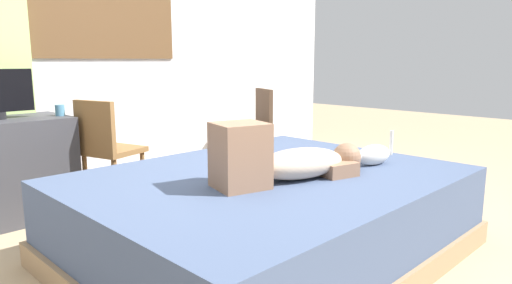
{
  "coord_description": "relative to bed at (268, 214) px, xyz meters",
  "views": [
    {
      "loc": [
        -1.77,
        -1.72,
        1.15
      ],
      "look_at": [
        0.2,
        0.26,
        0.65
      ],
      "focal_mm": 31.91,
      "sensor_mm": 36.0,
      "label": 1
    }
  ],
  "objects": [
    {
      "name": "chair_spare",
      "position": [
        1.41,
        1.52,
        0.26
      ],
      "size": [
        0.5,
        0.5,
        0.86
      ],
      "color": "#4C3828",
      "rests_on": "ground"
    },
    {
      "name": "person_lying",
      "position": [
        -0.04,
        -0.17,
        0.36
      ],
      "size": [
        0.94,
        0.47,
        0.34
      ],
      "color": "#CCB299",
      "rests_on": "bed"
    },
    {
      "name": "desk",
      "position": [
        -0.92,
        1.75,
        0.13
      ],
      "size": [
        0.9,
        0.56,
        0.74
      ],
      "color": "#38383D",
      "rests_on": "ground"
    },
    {
      "name": "ground_plane",
      "position": [
        -0.1,
        -0.06,
        -0.24
      ],
      "size": [
        16.0,
        16.0,
        0.0
      ],
      "primitive_type": "plane",
      "color": "tan"
    },
    {
      "name": "cup",
      "position": [
        -0.52,
        1.65,
        0.54
      ],
      "size": [
        0.07,
        0.07,
        0.08
      ],
      "primitive_type": "cylinder",
      "color": "teal",
      "rests_on": "desk"
    },
    {
      "name": "chair_by_desk",
      "position": [
        -0.29,
        1.42,
        0.26
      ],
      "size": [
        0.47,
        0.47,
        0.86
      ],
      "color": "brown",
      "rests_on": "ground"
    },
    {
      "name": "back_wall_with_window",
      "position": [
        -0.1,
        2.14,
        1.21
      ],
      "size": [
        6.4,
        0.14,
        2.9
      ],
      "color": "silver",
      "rests_on": "ground"
    },
    {
      "name": "bed",
      "position": [
        0.0,
        0.0,
        0.0
      ],
      "size": [
        2.23,
        1.75,
        0.5
      ],
      "color": "#997A56",
      "rests_on": "ground"
    },
    {
      "name": "cat",
      "position": [
        0.62,
        -0.31,
        0.32
      ],
      "size": [
        0.35,
        0.18,
        0.21
      ],
      "color": "silver",
      "rests_on": "bed"
    }
  ]
}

